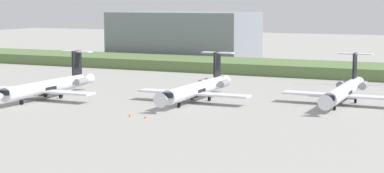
# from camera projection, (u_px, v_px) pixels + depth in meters

# --- Properties ---
(ground_plane) EXTENTS (500.00, 500.00, 0.00)m
(ground_plane) POSITION_uv_depth(u_px,v_px,m) (230.00, 89.00, 144.56)
(ground_plane) COLOR #9E9B96
(grass_berm) EXTENTS (320.00, 20.00, 2.98)m
(grass_berm) POSITION_uv_depth(u_px,v_px,m) (277.00, 67.00, 176.70)
(grass_berm) COLOR #597542
(grass_berm) RESTS_ON ground
(regional_jet_nearest) EXTENTS (22.81, 31.00, 9.00)m
(regional_jet_nearest) POSITION_uv_depth(u_px,v_px,m) (47.00, 86.00, 129.28)
(regional_jet_nearest) COLOR silver
(regional_jet_nearest) RESTS_ON ground
(regional_jet_second) EXTENTS (22.81, 31.00, 9.00)m
(regional_jet_second) POSITION_uv_depth(u_px,v_px,m) (197.00, 89.00, 125.96)
(regional_jet_second) COLOR silver
(regional_jet_second) RESTS_ON ground
(regional_jet_third) EXTENTS (22.81, 31.00, 9.00)m
(regional_jet_third) POSITION_uv_depth(u_px,v_px,m) (344.00, 91.00, 123.09)
(regional_jet_third) COLOR silver
(regional_jet_third) RESTS_ON ground
(distant_hangar) EXTENTS (45.65, 27.37, 15.85)m
(distant_hangar) POSITION_uv_depth(u_px,v_px,m) (185.00, 36.00, 215.98)
(distant_hangar) COLOR gray
(distant_hangar) RESTS_ON ground
(safety_cone_front_marker) EXTENTS (0.44, 0.44, 0.55)m
(safety_cone_front_marker) POSITION_uv_depth(u_px,v_px,m) (130.00, 115.00, 109.87)
(safety_cone_front_marker) COLOR orange
(safety_cone_front_marker) RESTS_ON ground
(safety_cone_mid_marker) EXTENTS (0.44, 0.44, 0.55)m
(safety_cone_mid_marker) POSITION_uv_depth(u_px,v_px,m) (145.00, 117.00, 108.21)
(safety_cone_mid_marker) COLOR orange
(safety_cone_mid_marker) RESTS_ON ground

